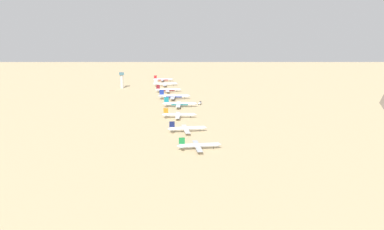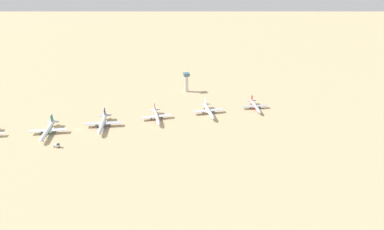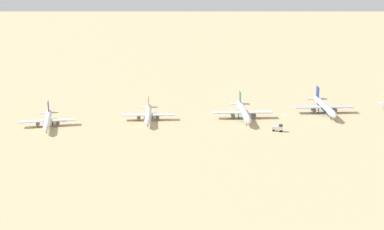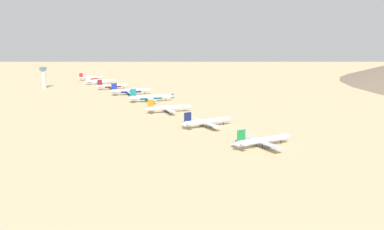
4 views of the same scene
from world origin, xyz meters
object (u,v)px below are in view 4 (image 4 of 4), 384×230
object	(u,v)px
parked_jet_5	(112,86)
control_tower	(44,76)
parked_jet_7	(91,78)
parked_jet_4	(130,91)
service_truck	(172,96)
parked_jet_1	(207,122)
parked_jet_3	(150,97)
parked_jet_0	(263,140)
parked_jet_6	(100,81)
parked_jet_2	(168,108)

from	to	relation	value
parked_jet_5	control_tower	bearing A→B (deg)	144.16
parked_jet_7	parked_jet_4	bearing A→B (deg)	-89.94
service_truck	parked_jet_1	bearing A→B (deg)	-105.96
parked_jet_7	parked_jet_3	bearing A→B (deg)	-89.68
parked_jet_0	parked_jet_7	xyz separation A→B (m)	(4.10, 374.27, -0.07)
parked_jet_0	parked_jet_4	xyz separation A→B (m)	(4.27, 210.77, 0.66)
parked_jet_4	parked_jet_7	size ratio (longest dim) A/B	1.21
parked_jet_3	parked_jet_5	xyz separation A→B (m)	(-3.47, 104.15, -0.32)
parked_jet_6	control_tower	size ratio (longest dim) A/B	1.67
parked_jet_6	parked_jet_7	bearing A→B (deg)	88.62
parked_jet_2	parked_jet_3	bearing A→B (deg)	81.86
parked_jet_2	parked_jet_6	bearing A→B (deg)	88.60
parked_jet_4	control_tower	bearing A→B (deg)	124.15
parked_jet_6	parked_jet_7	distance (m)	53.77
parked_jet_1	parked_jet_4	bearing A→B (deg)	87.78
parked_jet_1	parked_jet_2	distance (m)	55.26
parked_jet_5	parked_jet_7	size ratio (longest dim) A/B	1.08
parked_jet_1	control_tower	size ratio (longest dim) A/B	1.52
parked_jet_1	parked_jet_3	bearing A→B (deg)	86.22
parked_jet_1	parked_jet_2	size ratio (longest dim) A/B	1.00
parked_jet_1	service_truck	xyz separation A→B (m)	(34.33, 120.04, -1.54)
parked_jet_3	control_tower	world-z (taller)	control_tower
parked_jet_7	service_truck	bearing A→B (deg)	-82.06
parked_jet_6	control_tower	bearing A→B (deg)	-173.53
parked_jet_4	parked_jet_6	bearing A→B (deg)	90.76
parked_jet_1	parked_jet_2	xyz separation A→B (m)	(-0.50, 55.26, 0.00)
parked_jet_2	parked_jet_1	bearing A→B (deg)	-89.48
parked_jet_4	control_tower	size ratio (longest dim) A/B	1.79
parked_jet_0	parked_jet_5	distance (m)	264.60
parked_jet_4	parked_jet_6	world-z (taller)	parked_jet_4
parked_jet_3	service_truck	distance (m)	29.26
parked_jet_2	parked_jet_5	world-z (taller)	parked_jet_5
parked_jet_3	parked_jet_2	bearing A→B (deg)	-98.14
parked_jet_0	control_tower	world-z (taller)	control_tower
service_truck	control_tower	world-z (taller)	control_tower
parked_jet_0	parked_jet_3	distance (m)	160.53
parked_jet_1	parked_jet_5	world-z (taller)	parked_jet_5
parked_jet_2	parked_jet_6	distance (m)	214.09
parked_jet_2	parked_jet_4	bearing A→B (deg)	86.33
parked_jet_1	control_tower	bearing A→B (deg)	103.55
parked_jet_0	parked_jet_5	bearing A→B (deg)	89.60
parked_jet_3	parked_jet_4	size ratio (longest dim) A/B	0.97
parked_jet_6	control_tower	distance (m)	68.92
parked_jet_2	parked_jet_6	world-z (taller)	parked_jet_6
parked_jet_0	control_tower	distance (m)	319.67
parked_jet_4	parked_jet_7	distance (m)	163.51
parked_jet_1	parked_jet_2	bearing A→B (deg)	90.52
parked_jet_0	parked_jet_7	size ratio (longest dim) A/B	1.01
control_tower	parked_jet_6	bearing A→B (deg)	6.47
parked_jet_7	service_truck	xyz separation A→B (m)	(28.31, -203.00, -1.39)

